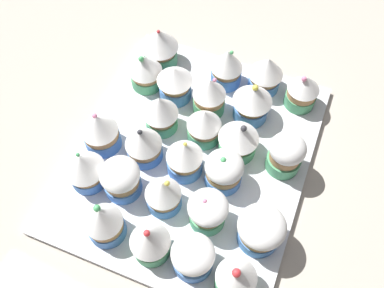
{
  "coord_description": "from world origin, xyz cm",
  "views": [
    {
      "loc": [
        32.09,
        12.86,
        61.49
      ],
      "look_at": [
        0.0,
        0.0,
        4.2
      ],
      "focal_mm": 39.62,
      "sensor_mm": 36.0,
      "label": 1
    }
  ],
  "objects_px": {
    "cupcake_4": "(175,82)",
    "cupcake_17": "(239,138)",
    "cupcake_6": "(143,143)",
    "cupcake_21": "(303,91)",
    "cupcake_18": "(224,170)",
    "cupcake_0": "(160,46)",
    "cupcake_5": "(161,112)",
    "cupcake_24": "(236,278)",
    "cupcake_13": "(163,194)",
    "cupcake_8": "(104,222)",
    "cupcake_12": "(183,157)",
    "cupcake_16": "(252,101)",
    "cupcake_2": "(100,131)",
    "cupcake_3": "(85,168)",
    "cupcake_10": "(209,95)",
    "cupcake_20": "(193,257)",
    "cupcake_23": "(261,230)",
    "cupcake_1": "(146,70)",
    "cupcake_7": "(121,178)",
    "cupcake_11": "(204,124)",
    "baking_tray": "(192,155)",
    "cupcake_22": "(286,154)",
    "cupcake_19": "(208,211)",
    "cupcake_9": "(228,67)",
    "cupcake_14": "(150,241)",
    "cupcake_15": "(266,73)"
  },
  "relations": [
    {
      "from": "cupcake_4",
      "to": "cupcake_17",
      "type": "xyz_separation_m",
      "value": [
        0.07,
        0.14,
        -0.0
      ]
    },
    {
      "from": "cupcake_6",
      "to": "cupcake_21",
      "type": "xyz_separation_m",
      "value": [
        -0.2,
        0.21,
        -0.0
      ]
    },
    {
      "from": "cupcake_18",
      "to": "cupcake_21",
      "type": "distance_m",
      "value": 0.21
    },
    {
      "from": "cupcake_0",
      "to": "cupcake_5",
      "type": "height_order",
      "value": "cupcake_0"
    },
    {
      "from": "cupcake_24",
      "to": "cupcake_13",
      "type": "bearing_deg",
      "value": -118.67
    },
    {
      "from": "cupcake_8",
      "to": "cupcake_12",
      "type": "distance_m",
      "value": 0.15
    },
    {
      "from": "cupcake_24",
      "to": "cupcake_16",
      "type": "bearing_deg",
      "value": -166.49
    },
    {
      "from": "cupcake_2",
      "to": "cupcake_3",
      "type": "height_order",
      "value": "cupcake_2"
    },
    {
      "from": "cupcake_10",
      "to": "cupcake_6",
      "type": "bearing_deg",
      "value": -26.87
    },
    {
      "from": "cupcake_0",
      "to": "cupcake_2",
      "type": "height_order",
      "value": "cupcake_0"
    },
    {
      "from": "cupcake_20",
      "to": "cupcake_5",
      "type": "bearing_deg",
      "value": -145.54
    },
    {
      "from": "cupcake_18",
      "to": "cupcake_20",
      "type": "xyz_separation_m",
      "value": [
        0.14,
        0.0,
        -0.0
      ]
    },
    {
      "from": "cupcake_3",
      "to": "cupcake_23",
      "type": "height_order",
      "value": "cupcake_3"
    },
    {
      "from": "cupcake_10",
      "to": "cupcake_13",
      "type": "bearing_deg",
      "value": -0.04
    },
    {
      "from": "cupcake_17",
      "to": "cupcake_21",
      "type": "height_order",
      "value": "cupcake_17"
    },
    {
      "from": "cupcake_1",
      "to": "cupcake_4",
      "type": "relative_size",
      "value": 1.02
    },
    {
      "from": "cupcake_7",
      "to": "cupcake_10",
      "type": "bearing_deg",
      "value": 160.12
    },
    {
      "from": "cupcake_7",
      "to": "cupcake_11",
      "type": "xyz_separation_m",
      "value": [
        -0.14,
        0.08,
        0.0
      ]
    },
    {
      "from": "cupcake_5",
      "to": "cupcake_12",
      "type": "xyz_separation_m",
      "value": [
        0.06,
        0.07,
        -0.0
      ]
    },
    {
      "from": "baking_tray",
      "to": "cupcake_22",
      "type": "xyz_separation_m",
      "value": [
        -0.03,
        0.14,
        0.04
      ]
    },
    {
      "from": "cupcake_13",
      "to": "cupcake_24",
      "type": "relative_size",
      "value": 0.95
    },
    {
      "from": "cupcake_13",
      "to": "cupcake_0",
      "type": "bearing_deg",
      "value": -154.95
    },
    {
      "from": "cupcake_1",
      "to": "cupcake_0",
      "type": "bearing_deg",
      "value": 178.34
    },
    {
      "from": "cupcake_20",
      "to": "cupcake_6",
      "type": "bearing_deg",
      "value": -134.59
    },
    {
      "from": "cupcake_10",
      "to": "cupcake_19",
      "type": "bearing_deg",
      "value": 20.05
    },
    {
      "from": "cupcake_7",
      "to": "cupcake_2",
      "type": "bearing_deg",
      "value": -132.25
    },
    {
      "from": "cupcake_0",
      "to": "cupcake_22",
      "type": "xyz_separation_m",
      "value": [
        0.13,
        0.27,
        -0.0
      ]
    },
    {
      "from": "baking_tray",
      "to": "cupcake_4",
      "type": "distance_m",
      "value": 0.13
    },
    {
      "from": "cupcake_16",
      "to": "cupcake_19",
      "type": "xyz_separation_m",
      "value": [
        0.21,
        -0.0,
        -0.01
      ]
    },
    {
      "from": "cupcake_5",
      "to": "cupcake_7",
      "type": "distance_m",
      "value": 0.13
    },
    {
      "from": "cupcake_20",
      "to": "cupcake_3",
      "type": "bearing_deg",
      "value": -107.09
    },
    {
      "from": "baking_tray",
      "to": "cupcake_16",
      "type": "xyz_separation_m",
      "value": [
        -0.11,
        0.06,
        0.05
      ]
    },
    {
      "from": "cupcake_8",
      "to": "cupcake_9",
      "type": "height_order",
      "value": "same"
    },
    {
      "from": "cupcake_6",
      "to": "cupcake_16",
      "type": "distance_m",
      "value": 0.19
    },
    {
      "from": "cupcake_1",
      "to": "cupcake_8",
      "type": "distance_m",
      "value": 0.28
    },
    {
      "from": "cupcake_0",
      "to": "cupcake_5",
      "type": "bearing_deg",
      "value": 24.64
    },
    {
      "from": "cupcake_11",
      "to": "cupcake_6",
      "type": "bearing_deg",
      "value": -47.61
    },
    {
      "from": "cupcake_1",
      "to": "cupcake_14",
      "type": "bearing_deg",
      "value": 26.3
    },
    {
      "from": "cupcake_4",
      "to": "cupcake_8",
      "type": "height_order",
      "value": "cupcake_8"
    },
    {
      "from": "cupcake_18",
      "to": "cupcake_5",
      "type": "bearing_deg",
      "value": -114.24
    },
    {
      "from": "cupcake_17",
      "to": "cupcake_18",
      "type": "xyz_separation_m",
      "value": [
        0.06,
        -0.0,
        -0.0
      ]
    },
    {
      "from": "baking_tray",
      "to": "cupcake_17",
      "type": "height_order",
      "value": "cupcake_17"
    },
    {
      "from": "baking_tray",
      "to": "cupcake_22",
      "type": "height_order",
      "value": "cupcake_22"
    },
    {
      "from": "cupcake_1",
      "to": "cupcake_13",
      "type": "height_order",
      "value": "cupcake_1"
    },
    {
      "from": "cupcake_2",
      "to": "cupcake_9",
      "type": "height_order",
      "value": "cupcake_9"
    },
    {
      "from": "cupcake_8",
      "to": "cupcake_15",
      "type": "distance_m",
      "value": 0.37
    },
    {
      "from": "cupcake_0",
      "to": "cupcake_11",
      "type": "distance_m",
      "value": 0.18
    },
    {
      "from": "cupcake_2",
      "to": "cupcake_4",
      "type": "height_order",
      "value": "cupcake_2"
    },
    {
      "from": "cupcake_3",
      "to": "cupcake_6",
      "type": "xyz_separation_m",
      "value": [
        -0.07,
        0.06,
        -0.0
      ]
    },
    {
      "from": "cupcake_8",
      "to": "cupcake_14",
      "type": "xyz_separation_m",
      "value": [
        0.0,
        0.07,
        0.0
      ]
    }
  ]
}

